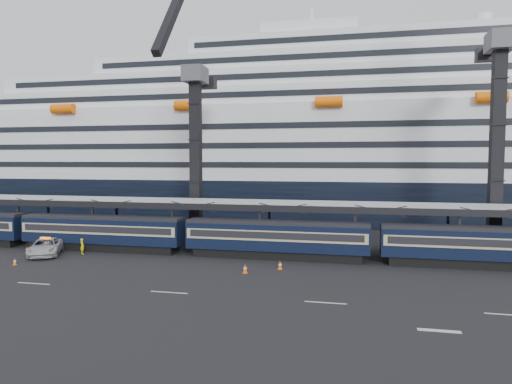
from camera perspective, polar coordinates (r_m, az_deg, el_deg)
ground at (r=37.79m, az=12.18°, el=-11.78°), size 260.00×260.00×0.00m
lane_markings at (r=33.80m, az=26.55°, el=-14.01°), size 111.00×4.27×0.02m
train at (r=47.29m, az=6.58°, el=-5.79°), size 133.05×3.00×4.05m
canopy at (r=50.63m, az=12.30°, el=-1.72°), size 130.00×6.25×5.53m
cruise_ship at (r=82.41m, az=11.63°, el=5.40°), size 214.09×28.84×34.00m
crane_dark_near at (r=58.50m, az=-7.68°, el=5.64°), size 4.50×17.75×35.08m
crane_dark_mid at (r=56.12m, az=28.04°, el=6.74°), size 4.50×18.24×39.64m
pickup_truck at (r=54.39m, az=-24.79°, el=-6.25°), size 5.52×7.05×1.78m
worker at (r=53.38m, az=-20.89°, el=-6.36°), size 0.75×0.71×1.72m
traffic_cone_a at (r=50.80m, az=-27.93°, el=-7.68°), size 0.35×0.35×0.70m
traffic_cone_b at (r=56.68m, az=-26.70°, el=-6.45°), size 0.36×0.36×0.72m
traffic_cone_c at (r=43.30m, az=3.02°, el=-9.09°), size 0.42×0.42×0.84m
traffic_cone_d at (r=41.85m, az=-1.38°, el=-9.54°), size 0.43×0.43×0.85m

